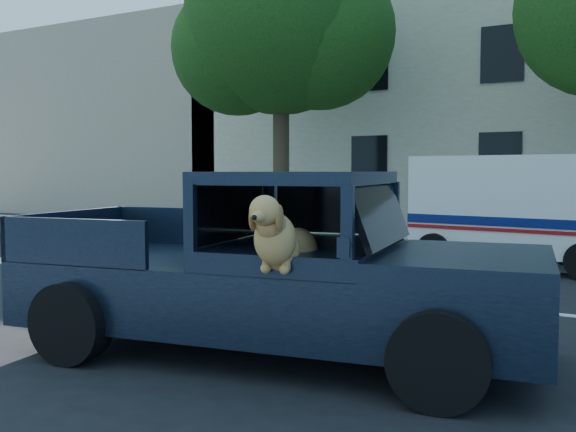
# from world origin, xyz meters

# --- Properties ---
(ground) EXTENTS (120.00, 120.00, 0.00)m
(ground) POSITION_xyz_m (0.00, 0.00, 0.00)
(ground) COLOR black
(ground) RESTS_ON ground
(far_sidewalk) EXTENTS (60.00, 4.00, 0.15)m
(far_sidewalk) POSITION_xyz_m (0.00, 9.20, 0.07)
(far_sidewalk) COLOR gray
(far_sidewalk) RESTS_ON ground
(lane_stripes) EXTENTS (21.60, 0.14, 0.01)m
(lane_stripes) POSITION_xyz_m (2.00, 3.40, 0.01)
(lane_stripes) COLOR silver
(lane_stripes) RESTS_ON ground
(street_tree_left) EXTENTS (6.00, 5.20, 8.60)m
(street_tree_left) POSITION_xyz_m (-3.97, 9.62, 5.71)
(street_tree_left) COLOR #332619
(street_tree_left) RESTS_ON ground
(building_left) EXTENTS (12.00, 6.00, 8.00)m
(building_left) POSITION_xyz_m (-15.00, 16.50, 4.00)
(building_left) COLOR tan
(building_left) RESTS_ON ground
(pickup_truck) EXTENTS (5.48, 2.93, 1.87)m
(pickup_truck) POSITION_xyz_m (1.28, 0.03, 0.63)
(pickup_truck) COLOR black
(pickup_truck) RESTS_ON ground
(mail_truck) EXTENTS (4.16, 2.41, 2.18)m
(mail_truck) POSITION_xyz_m (2.45, 7.56, 0.95)
(mail_truck) COLOR silver
(mail_truck) RESTS_ON ground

